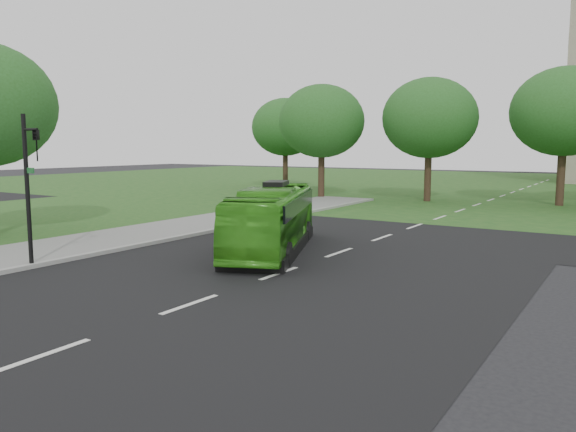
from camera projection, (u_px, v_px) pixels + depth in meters
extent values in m
plane|color=black|center=(239.00, 288.00, 15.47)|extent=(160.00, 160.00, 0.00)
cube|color=black|center=(451.00, 214.00, 32.23)|extent=(14.00, 120.00, 0.01)
cube|color=black|center=(415.00, 226.00, 27.20)|extent=(80.00, 12.00, 0.01)
cube|color=silver|center=(421.00, 224.00, 28.04)|extent=(0.15, 90.00, 0.01)
cube|color=#1C4D19|center=(527.00, 187.00, 53.19)|extent=(120.00, 60.00, 0.01)
cube|color=#1C4D19|center=(0.00, 218.00, 30.27)|extent=(18.00, 60.00, 0.01)
cylinder|color=black|center=(321.00, 177.00, 41.73)|extent=(0.48, 0.48, 3.18)
ellipsoid|color=#23531B|center=(322.00, 121.00, 41.22)|extent=(6.31, 6.31, 5.36)
cylinder|color=black|center=(428.00, 179.00, 39.51)|extent=(0.48, 0.48, 3.20)
ellipsoid|color=#23531B|center=(430.00, 118.00, 38.98)|extent=(6.57, 6.57, 5.59)
cylinder|color=black|center=(561.00, 180.00, 36.54)|extent=(0.51, 0.51, 3.39)
ellipsoid|color=#23531B|center=(565.00, 111.00, 36.00)|extent=(6.74, 6.74, 5.73)
cylinder|color=black|center=(285.00, 171.00, 51.61)|extent=(0.47, 0.47, 3.14)
ellipsoid|color=#23531B|center=(285.00, 127.00, 51.11)|extent=(6.16, 6.16, 5.24)
imported|color=#389B1B|center=(272.00, 219.00, 20.80)|extent=(5.22, 8.64, 2.38)
cylinder|color=black|center=(27.00, 192.00, 17.71)|extent=(0.14, 0.14, 4.88)
cylinder|color=black|center=(30.00, 129.00, 17.29)|extent=(0.68, 0.08, 0.08)
imported|color=black|center=(36.00, 145.00, 17.22)|extent=(0.22, 0.24, 0.98)
cube|color=#195926|center=(29.00, 170.00, 17.55)|extent=(0.49, 0.04, 0.18)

